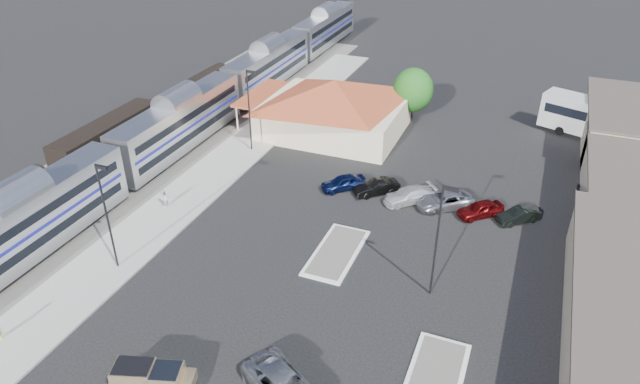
% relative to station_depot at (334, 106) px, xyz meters
% --- Properties ---
extents(ground, '(280.00, 280.00, 0.00)m').
position_rel_station_depot_xyz_m(ground, '(4.56, -24.00, -3.13)').
color(ground, black).
rests_on(ground, ground).
extents(railbed, '(16.00, 100.00, 0.12)m').
position_rel_station_depot_xyz_m(railbed, '(-16.44, -16.00, -3.07)').
color(railbed, '#4C4944').
rests_on(railbed, ground).
extents(platform, '(5.50, 92.00, 0.18)m').
position_rel_station_depot_xyz_m(platform, '(-7.44, -18.00, -3.04)').
color(platform, gray).
rests_on(platform, ground).
extents(passenger_train, '(3.00, 104.00, 5.55)m').
position_rel_station_depot_xyz_m(passenger_train, '(-13.44, -10.52, -0.26)').
color(passenger_train, silver).
rests_on(passenger_train, ground).
extents(freight_cars, '(2.80, 46.00, 4.00)m').
position_rel_station_depot_xyz_m(freight_cars, '(-19.44, -14.87, -1.21)').
color(freight_cars, black).
rests_on(freight_cars, ground).
extents(station_depot, '(18.35, 12.24, 6.20)m').
position_rel_station_depot_xyz_m(station_depot, '(0.00, 0.00, 0.00)').
color(station_depot, beige).
rests_on(station_depot, ground).
extents(traffic_island_south, '(3.30, 7.50, 0.21)m').
position_rel_station_depot_xyz_m(traffic_island_south, '(8.56, -22.00, -3.03)').
color(traffic_island_south, silver).
rests_on(traffic_island_south, ground).
extents(traffic_island_north, '(3.30, 7.50, 0.21)m').
position_rel_station_depot_xyz_m(traffic_island_north, '(18.56, -32.00, -3.03)').
color(traffic_island_north, silver).
rests_on(traffic_island_north, ground).
extents(lamp_plat_s, '(1.08, 0.25, 9.00)m').
position_rel_station_depot_xyz_m(lamp_plat_s, '(-6.34, -30.00, 2.21)').
color(lamp_plat_s, black).
rests_on(lamp_plat_s, ground).
extents(lamp_plat_n, '(1.08, 0.25, 9.00)m').
position_rel_station_depot_xyz_m(lamp_plat_n, '(-6.34, -8.00, 2.21)').
color(lamp_plat_n, black).
rests_on(lamp_plat_n, ground).
extents(lamp_lot, '(1.08, 0.25, 9.00)m').
position_rel_station_depot_xyz_m(lamp_lot, '(16.66, -24.00, 2.21)').
color(lamp_lot, black).
rests_on(lamp_lot, ground).
extents(tree_depot, '(4.71, 4.71, 6.63)m').
position_rel_station_depot_xyz_m(tree_depot, '(7.56, 6.00, 0.89)').
color(tree_depot, '#382314').
rests_on(tree_depot, ground).
extents(pickup_truck, '(5.16, 3.17, 1.68)m').
position_rel_station_depot_xyz_m(pickup_truck, '(3.16, -38.62, -2.34)').
color(pickup_truck, tan).
rests_on(pickup_truck, ground).
extents(coach_bus, '(13.84, 7.41, 4.38)m').
position_rel_station_depot_xyz_m(coach_bus, '(28.56, 8.61, -0.61)').
color(coach_bus, white).
rests_on(coach_bus, ground).
extents(person_b, '(0.83, 0.96, 1.68)m').
position_rel_station_depot_xyz_m(person_b, '(-8.21, -21.38, -2.11)').
color(person_b, silver).
rests_on(person_b, platform).
extents(parked_car_a, '(4.33, 4.12, 1.45)m').
position_rel_station_depot_xyz_m(parked_car_a, '(5.56, -12.13, -2.40)').
color(parked_car_a, '#0C1740').
rests_on(parked_car_a, ground).
extents(parked_car_b, '(4.26, 3.95, 1.42)m').
position_rel_station_depot_xyz_m(parked_car_b, '(8.76, -11.83, -2.42)').
color(parked_car_b, black).
rests_on(parked_car_b, ground).
extents(parked_car_c, '(4.99, 4.73, 1.42)m').
position_rel_station_depot_xyz_m(parked_car_c, '(11.96, -12.13, -2.42)').
color(parked_car_c, white).
rests_on(parked_car_c, ground).
extents(parked_car_d, '(5.62, 5.04, 1.45)m').
position_rel_station_depot_xyz_m(parked_car_d, '(15.16, -11.83, -2.41)').
color(parked_car_d, gray).
rests_on(parked_car_d, ground).
extents(parked_car_e, '(4.25, 3.97, 1.42)m').
position_rel_station_depot_xyz_m(parked_car_e, '(18.36, -12.13, -2.42)').
color(parked_car_e, '#650B0C').
rests_on(parked_car_e, ground).
extents(parked_car_f, '(3.84, 3.54, 1.28)m').
position_rel_station_depot_xyz_m(parked_car_f, '(21.56, -11.83, -2.49)').
color(parked_car_f, black).
rests_on(parked_car_f, ground).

